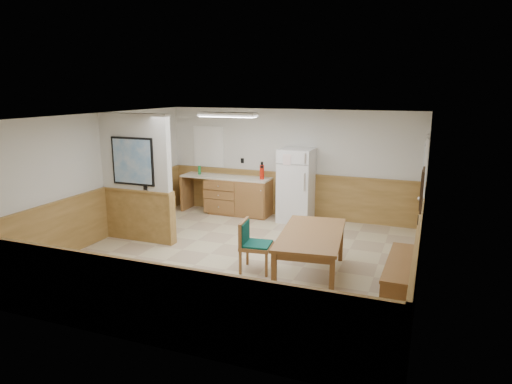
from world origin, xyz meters
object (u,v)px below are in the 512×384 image
at_px(fire_extinguisher, 262,172).
at_px(dining_chair, 251,242).
at_px(soap_bottle, 199,170).
at_px(refrigerator, 296,185).
at_px(dining_bench, 399,267).
at_px(dining_table, 311,238).

bearing_deg(fire_extinguisher, dining_chair, -57.79).
bearing_deg(soap_bottle, fire_extinguisher, -0.25).
bearing_deg(refrigerator, fire_extinguisher, 177.50).
bearing_deg(dining_chair, fire_extinguisher, 100.57).
bearing_deg(dining_chair, dining_bench, -4.02).
bearing_deg(dining_bench, fire_extinguisher, 139.33).
bearing_deg(fire_extinguisher, refrigerator, 12.62).
height_order(fire_extinguisher, soap_bottle, fire_extinguisher).
relative_size(refrigerator, dining_bench, 0.97).
bearing_deg(dining_table, dining_chair, 175.94).
bearing_deg(fire_extinguisher, dining_table, -42.28).
xyz_separation_m(refrigerator, fire_extinguisher, (-0.84, 0.03, 0.25)).
xyz_separation_m(fire_extinguisher, soap_bottle, (-1.63, 0.01, -0.07)).
xyz_separation_m(dining_bench, dining_chair, (-2.34, -0.11, 0.15)).
relative_size(dining_table, fire_extinguisher, 4.84).
distance_m(dining_bench, dining_chair, 2.35).
height_order(dining_bench, dining_chair, dining_chair).
bearing_deg(soap_bottle, dining_bench, -31.16).
distance_m(dining_chair, soap_bottle, 4.08).
relative_size(dining_bench, dining_chair, 2.01).
bearing_deg(dining_bench, soap_bottle, 150.17).
bearing_deg(refrigerator, dining_bench, -50.28).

